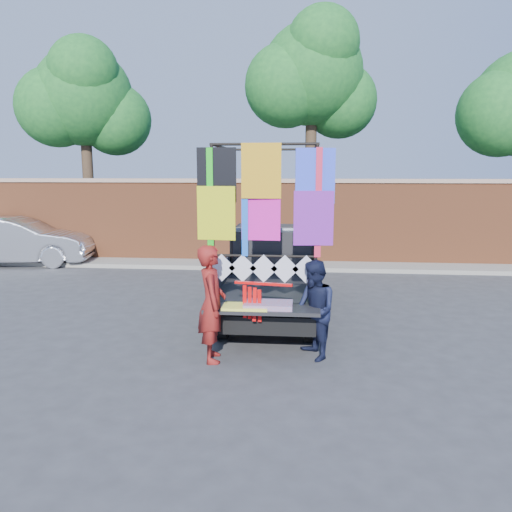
# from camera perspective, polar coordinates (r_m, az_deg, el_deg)

# --- Properties ---
(ground) EXTENTS (90.00, 90.00, 0.00)m
(ground) POSITION_cam_1_polar(r_m,az_deg,el_deg) (8.83, 0.02, -9.19)
(ground) COLOR #38383A
(ground) RESTS_ON ground
(brick_wall) EXTENTS (30.00, 0.45, 2.61)m
(brick_wall) POSITION_cam_1_polar(r_m,az_deg,el_deg) (15.41, 2.46, 4.05)
(brick_wall) COLOR #9A502C
(brick_wall) RESTS_ON ground
(curb) EXTENTS (30.00, 1.20, 0.12)m
(curb) POSITION_cam_1_polar(r_m,az_deg,el_deg) (14.90, 2.28, -1.07)
(curb) COLOR gray
(curb) RESTS_ON ground
(tree_left) EXTENTS (4.20, 3.30, 7.05)m
(tree_left) POSITION_cam_1_polar(r_m,az_deg,el_deg) (18.10, -19.13, 16.42)
(tree_left) COLOR #38281C
(tree_left) RESTS_ON ground
(tree_mid) EXTENTS (4.20, 3.30, 7.73)m
(tree_mid) POSITION_cam_1_polar(r_m,az_deg,el_deg) (16.67, 6.50, 19.52)
(tree_mid) COLOR #38281C
(tree_mid) RESTS_ON ground
(pickup_truck) EXTENTS (2.07, 5.21, 3.28)m
(pickup_truck) POSITION_cam_1_polar(r_m,az_deg,el_deg) (10.44, 1.98, -1.52)
(pickup_truck) COLOR black
(pickup_truck) RESTS_ON ground
(sedan) EXTENTS (4.61, 2.22, 1.46)m
(sedan) POSITION_cam_1_polar(r_m,az_deg,el_deg) (16.85, -25.64, 1.53)
(sedan) COLOR silver
(sedan) RESTS_ON ground
(woman) EXTENTS (0.55, 0.73, 1.78)m
(woman) POSITION_cam_1_polar(r_m,az_deg,el_deg) (7.57, -5.08, -5.42)
(woman) COLOR maroon
(woman) RESTS_ON ground
(man) EXTENTS (0.81, 0.91, 1.53)m
(man) POSITION_cam_1_polar(r_m,az_deg,el_deg) (7.69, 6.67, -6.16)
(man) COLOR #141933
(man) RESTS_ON ground
(streamer_bundle) EXTENTS (0.88, 0.18, 0.62)m
(streamer_bundle) POSITION_cam_1_polar(r_m,az_deg,el_deg) (7.54, 0.09, -4.52)
(streamer_bundle) COLOR red
(streamer_bundle) RESTS_ON ground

